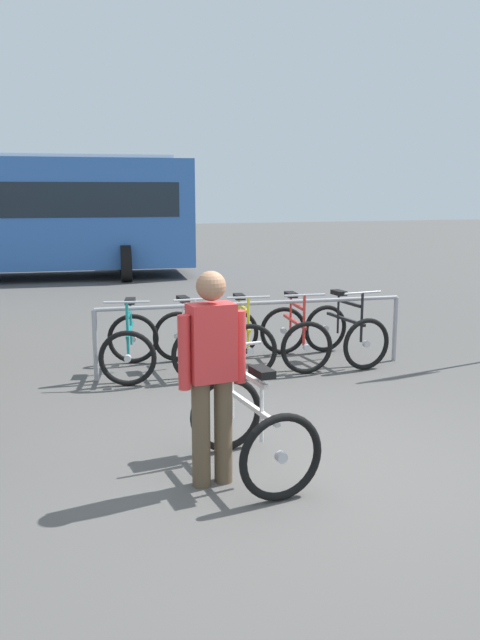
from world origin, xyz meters
The scene contains 9 objects.
ground_plane centered at (0.00, 0.00, 0.00)m, with size 80.00×80.00×0.00m, color #514F4C.
bike_rack_rail centered at (0.44, 2.99, 0.68)m, with size 3.90×0.33×0.88m.
racked_bike_teal centered at (-1.05, 3.28, 0.37)m, with size 0.89×1.23×0.98m.
racked_bike_white centered at (-0.36, 3.23, 0.37)m, with size 0.69×1.13×0.98m.
racked_bike_yellow centered at (0.34, 3.18, 0.37)m, with size 0.79×1.18×0.98m.
racked_bike_red centered at (1.04, 3.13, 0.37)m, with size 0.77×1.16×0.97m.
racked_bike_black centered at (1.74, 3.08, 0.37)m, with size 0.74×1.14×0.97m.
featured_bicycle centered at (-0.61, 0.22, 0.49)m, with size 0.76×1.23×1.09m.
person_with_featured_bike centered at (-0.94, 0.01, 0.91)m, with size 0.53×0.23×1.64m.
Camera 1 is at (-2.20, -4.53, 2.20)m, focal length 36.91 mm.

